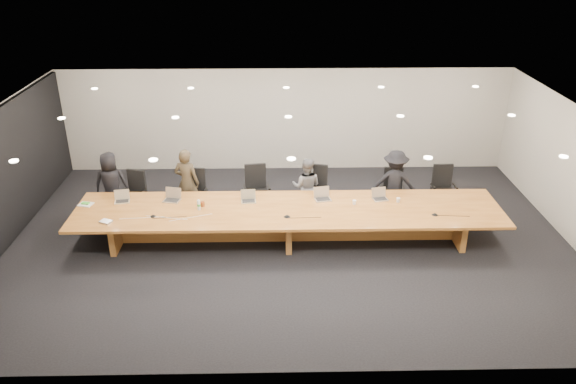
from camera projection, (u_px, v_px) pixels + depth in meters
The scene contains 28 objects.
ground at pixel (288, 240), 12.13m from camera, with size 12.00×12.00×0.00m, color black.
back_wall at pixel (285, 120), 15.15m from camera, with size 12.00×0.02×2.80m, color silver.
conference_table at pixel (288, 218), 11.91m from camera, with size 9.00×1.80×0.75m.
chair_far_left at pixel (133, 194), 12.96m from camera, with size 0.55×0.55×1.08m, color black, non-canonical shape.
chair_left at pixel (194, 194), 12.90m from camera, with size 0.58×0.58×1.14m, color black, non-canonical shape.
chair_mid_left at pixel (257, 190), 13.01m from camera, with size 0.60×0.60×1.19m, color black, non-canonical shape.
chair_mid_right at pixel (315, 191), 12.96m from camera, with size 0.61×0.61×1.20m, color black, non-canonical shape.
chair_right at pixel (393, 191), 13.15m from camera, with size 0.54×0.54×1.05m, color black, non-canonical shape.
chair_far_right at pixel (444, 189), 13.17m from camera, with size 0.57×0.57×1.12m, color black, non-canonical shape.
person_a at pixel (111, 184), 12.88m from camera, with size 0.76×0.49×1.55m, color black.
person_b at pixel (187, 183), 12.88m from camera, with size 0.59×0.39×1.62m, color #332A1C.
person_c at pixel (306, 187), 12.95m from camera, with size 0.68×0.53×1.39m, color #5D5E60.
person_d at pixel (395, 182), 12.96m from camera, with size 1.01×0.58×1.56m, color black.
laptop_a at pixel (122, 197), 12.06m from camera, with size 0.32×0.23×0.25m, color beige, non-canonical shape.
laptop_b at pixel (171, 195), 12.09m from camera, with size 0.35×0.26×0.28m, color #BBA98F, non-canonical shape.
laptop_c at pixel (248, 197), 12.06m from camera, with size 0.32×0.23×0.25m, color tan, non-canonical shape.
laptop_d at pixel (323, 194), 12.14m from camera, with size 0.34×0.25×0.27m, color #BFAB92, non-canonical shape.
laptop_e at pixel (381, 194), 12.16m from camera, with size 0.32×0.23×0.25m, color tan, non-canonical shape.
water_bottle at pixel (199, 205), 11.73m from camera, with size 0.07×0.07×0.22m, color silver.
amber_mug at pixel (203, 204), 11.90m from camera, with size 0.09×0.09×0.11m, color brown.
paper_cup_near at pixel (354, 202), 11.98m from camera, with size 0.08×0.08×0.09m, color white.
paper_cup_far at pixel (398, 200), 12.08m from camera, with size 0.08×0.08×0.10m, color beige.
notepad at pixel (86, 204), 11.98m from camera, with size 0.28×0.23×0.02m, color silver.
lime_gadget at pixel (86, 203), 11.99m from camera, with size 0.16×0.09×0.03m, color green.
av_box at pixel (106, 222), 11.26m from camera, with size 0.22×0.17×0.03m, color #B8B8BD.
mic_left at pixel (153, 216), 11.49m from camera, with size 0.12×0.12×0.03m, color black.
mic_center at pixel (287, 216), 11.48m from camera, with size 0.14×0.14×0.03m, color black.
mic_right at pixel (435, 214), 11.55m from camera, with size 0.13×0.13×0.03m, color black.
Camera 1 is at (-0.23, -10.53, 6.12)m, focal length 35.00 mm.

